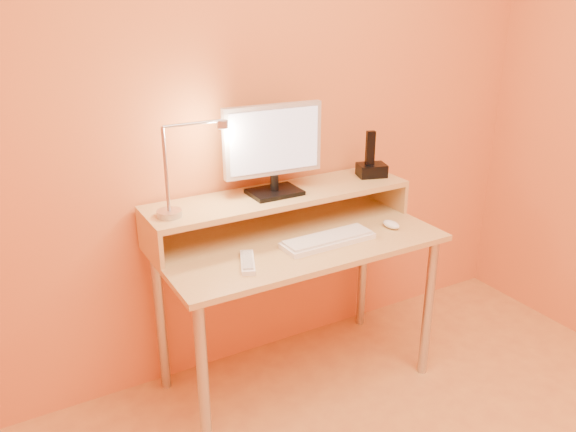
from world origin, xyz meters
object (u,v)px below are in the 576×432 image
monitor_panel (273,140)px  mouse (391,224)px  keyboard (328,241)px  phone_dock (372,170)px  lamp_base (169,213)px  remote_control (248,262)px

monitor_panel → mouse: (0.45, -0.26, -0.38)m
keyboard → phone_dock: bearing=30.7°
lamp_base → remote_control: 0.36m
lamp_base → mouse: bearing=-13.4°
mouse → monitor_panel: bearing=147.2°
phone_dock → keyboard: size_ratio=0.32×
monitor_panel → phone_dock: (0.52, -0.01, -0.21)m
monitor_panel → lamp_base: 0.53m
monitor_panel → lamp_base: size_ratio=4.40×
phone_dock → mouse: phone_dock is taller
lamp_base → keyboard: lamp_base is taller
monitor_panel → keyboard: 0.48m
lamp_base → keyboard: bearing=-20.4°
monitor_panel → phone_dock: bearing=2.7°
phone_dock → lamp_base: bearing=-160.7°
phone_dock → keyboard: (-0.41, -0.25, -0.18)m
remote_control → mouse: bearing=24.7°
monitor_panel → phone_dock: monitor_panel is taller
lamp_base → keyboard: 0.66m
monitor_panel → remote_control: bearing=-129.7°
monitor_panel → keyboard: (0.12, -0.26, -0.39)m
keyboard → remote_control: bearing=-178.7°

